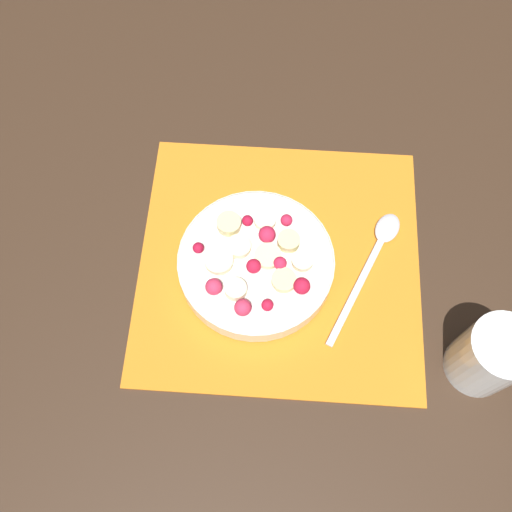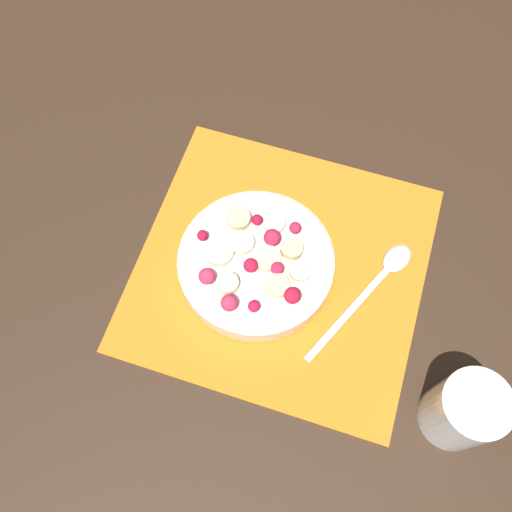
% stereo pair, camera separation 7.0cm
% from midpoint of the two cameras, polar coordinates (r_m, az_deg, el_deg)
% --- Properties ---
extents(ground_plane, '(3.00, 3.00, 0.00)m').
position_cam_midpoint_polar(ground_plane, '(0.75, 5.18, -1.48)').
color(ground_plane, '#382619').
extents(placemat, '(0.36, 0.35, 0.01)m').
position_cam_midpoint_polar(placemat, '(0.74, 5.20, -1.39)').
color(placemat, orange).
rests_on(placemat, ground_plane).
extents(fruit_bowl, '(0.20, 0.20, 0.05)m').
position_cam_midpoint_polar(fruit_bowl, '(0.72, 2.78, -0.93)').
color(fruit_bowl, silver).
rests_on(fruit_bowl, placemat).
extents(spoon, '(0.10, 0.19, 0.01)m').
position_cam_midpoint_polar(spoon, '(0.75, 14.97, -2.34)').
color(spoon, silver).
rests_on(spoon, placemat).
extents(drinking_glass, '(0.08, 0.08, 0.10)m').
position_cam_midpoint_polar(drinking_glass, '(0.69, 22.87, -14.42)').
color(drinking_glass, white).
rests_on(drinking_glass, ground_plane).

